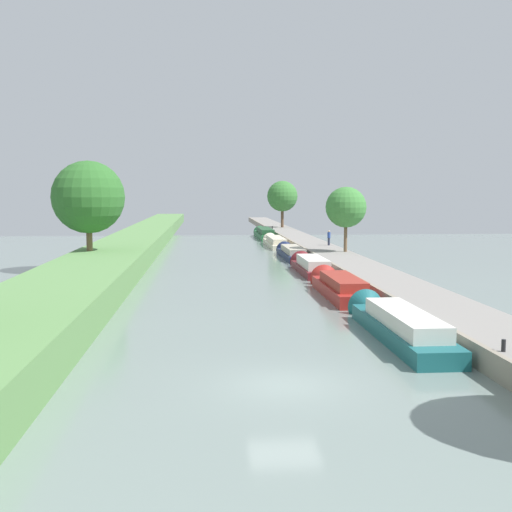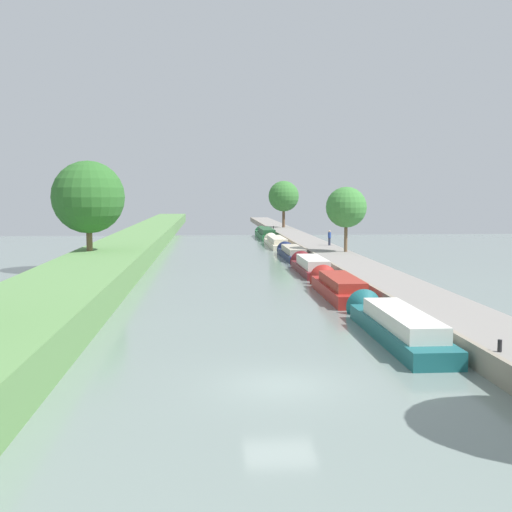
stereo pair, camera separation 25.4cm
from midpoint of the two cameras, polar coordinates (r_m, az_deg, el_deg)
The scene contains 14 objects.
ground_plane at distance 22.74m, azimuth 2.22°, elevation -11.45°, with size 160.00×160.00×0.00m, color slate.
stone_quay at distance 24.67m, azimuth 20.41°, elevation -9.25°, with size 0.25×260.00×0.98m.
narrowboat_teal at distance 30.70m, azimuth 12.16°, elevation -5.94°, with size 2.10×11.87×2.07m.
narrowboat_red at distance 42.39m, azimuth 7.18°, elevation -2.70°, with size 2.19×10.81×2.08m.
narrowboat_maroon at distance 54.53m, azimuth 4.71°, elevation -0.86°, with size 2.20×10.72×2.12m.
narrowboat_navy at distance 66.77m, azimuth 3.05°, elevation 0.30°, with size 2.00×11.84×1.90m.
narrowboat_cream at distance 80.96m, azimuth 1.61°, elevation 1.25°, with size 2.05×13.57×1.95m.
narrowboat_green at distance 96.02m, azimuth 0.65°, elevation 2.01°, with size 2.16×15.60×2.16m.
tree_rightbank_midnear at distance 63.12m, azimuth 7.91°, elevation 4.32°, with size 3.99×3.99×6.37m.
tree_rightbank_midfar at distance 107.56m, azimuth 2.30°, elevation 5.34°, with size 5.13×5.13×7.80m.
tree_leftbank_upstream at distance 55.44m, azimuth -14.86°, elevation 5.09°, with size 6.08×6.08×7.56m.
person_walking at distance 70.95m, azimuth 6.42°, elevation 1.66°, with size 0.34×0.34×1.66m.
mooring_bollard_near at distance 25.06m, azimuth 20.95°, elevation -7.47°, with size 0.16×0.16×0.45m.
mooring_bollard_far at distance 103.36m, azimuth 1.39°, elevation 2.57°, with size 0.16×0.16×0.45m.
Camera 1 is at (-2.70, -21.57, 6.68)m, focal length 44.83 mm.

